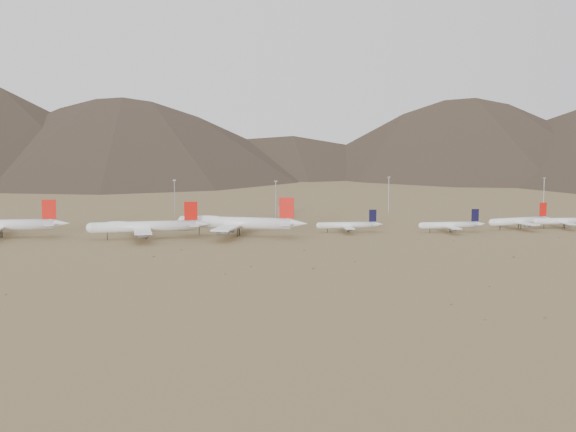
{
  "coord_description": "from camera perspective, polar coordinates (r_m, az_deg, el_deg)",
  "views": [
    {
      "loc": [
        -35.74,
        -415.24,
        62.01
      ],
      "look_at": [
        21.57,
        30.0,
        11.04
      ],
      "focal_mm": 50.0,
      "sensor_mm": 36.0,
      "label": 1
    }
  ],
  "objects": [
    {
      "name": "narrowbody_d",
      "position": [
        512.34,
        19.08,
        -0.33
      ],
      "size": [
        41.53,
        29.6,
        13.71
      ],
      "rotation": [
        0.0,
        0.0,
        0.0
      ],
      "color": "white",
      "rests_on": "ground"
    },
    {
      "name": "mast_far_east",
      "position": [
        588.88,
        17.73,
        1.51
      ],
      "size": [
        2.0,
        0.6,
        25.7
      ],
      "color": "gray",
      "rests_on": "ground"
    },
    {
      "name": "mast_west",
      "position": [
        543.15,
        -8.07,
        1.36
      ],
      "size": [
        2.0,
        0.6,
        25.7
      ],
      "color": "gray",
      "rests_on": "ground"
    },
    {
      "name": "narrowbody_c",
      "position": [
        499.78,
        16.2,
        -0.33
      ],
      "size": [
        45.54,
        33.65,
        15.37
      ],
      "rotation": [
        0.0,
        0.0,
        0.26
      ],
      "color": "white",
      "rests_on": "ground"
    },
    {
      "name": "desert_scrub",
      "position": [
        355.17,
        6.91,
        -3.57
      ],
      "size": [
        380.22,
        185.43,
        0.89
      ],
      "color": "olive",
      "rests_on": "ground"
    },
    {
      "name": "mast_east",
      "position": [
        574.98,
        7.17,
        1.66
      ],
      "size": [
        2.0,
        0.6,
        25.7
      ],
      "color": "gray",
      "rests_on": "ground"
    },
    {
      "name": "widebody_centre",
      "position": [
        445.56,
        -10.18,
        -0.73
      ],
      "size": [
        67.34,
        51.98,
        20.0
      ],
      "rotation": [
        0.0,
        0.0,
        0.08
      ],
      "color": "white",
      "rests_on": "ground"
    },
    {
      "name": "narrowbody_b",
      "position": [
        474.82,
        11.53,
        -0.63
      ],
      "size": [
        40.77,
        29.21,
        13.45
      ],
      "rotation": [
        0.0,
        0.0,
        0.04
      ],
      "color": "white",
      "rests_on": "ground"
    },
    {
      "name": "control_tower",
      "position": [
        542.24,
        -0.33,
        0.48
      ],
      "size": [
        8.0,
        8.0,
        12.0
      ],
      "color": "gray",
      "rests_on": "ground"
    },
    {
      "name": "mast_centre",
      "position": [
        528.96,
        -0.88,
        1.29
      ],
      "size": [
        2.0,
        0.6,
        25.7
      ],
      "color": "gray",
      "rests_on": "ground"
    },
    {
      "name": "narrowbody_a",
      "position": [
        466.95,
        4.34,
        -0.65
      ],
      "size": [
        39.75,
        28.37,
        13.11
      ],
      "rotation": [
        0.0,
        0.0,
        -0.01
      ],
      "color": "white",
      "rests_on": "ground"
    },
    {
      "name": "ground",
      "position": [
        421.36,
        -2.39,
        -1.99
      ],
      "size": [
        3000.0,
        3000.0,
        0.0
      ],
      "primitive_type": "plane",
      "color": "#A48554",
      "rests_on": "ground"
    },
    {
      "name": "widebody_east",
      "position": [
        449.69,
        -3.65,
        -0.47
      ],
      "size": [
        72.1,
        57.5,
        22.35
      ],
      "rotation": [
        0.0,
        0.0,
        -0.34
      ],
      "color": "white",
      "rests_on": "ground"
    },
    {
      "name": "mountain_ridge",
      "position": [
        1318.67,
        -5.86,
        10.27
      ],
      "size": [
        4400.0,
        1000.0,
        300.0
      ],
      "color": "#453629",
      "rests_on": "ground"
    }
  ]
}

